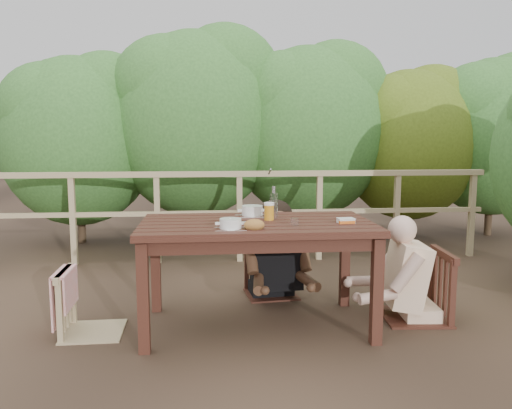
{
  "coord_description": "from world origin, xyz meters",
  "views": [
    {
      "loc": [
        -0.35,
        -3.63,
        1.39
      ],
      "look_at": [
        0.0,
        0.05,
        0.9
      ],
      "focal_mm": 36.06,
      "sensor_mm": 36.0,
      "label": 1
    }
  ],
  "objects": [
    {
      "name": "table",
      "position": [
        0.0,
        0.0,
        0.38
      ],
      "size": [
        1.66,
        0.93,
        0.77
      ],
      "primitive_type": "cube",
      "color": "#351911",
      "rests_on": "ground"
    },
    {
      "name": "hedge_row",
      "position": [
        0.4,
        3.2,
        1.9
      ],
      "size": [
        6.6,
        1.6,
        3.8
      ],
      "primitive_type": null,
      "color": "#305D26",
      "rests_on": "ground"
    },
    {
      "name": "tumbler",
      "position": [
        0.25,
        -0.18,
        0.8
      ],
      "size": [
        0.06,
        0.06,
        0.07
      ],
      "primitive_type": "cylinder",
      "color": "silver",
      "rests_on": "table"
    },
    {
      "name": "woman",
      "position": [
        0.2,
        0.75,
        0.66
      ],
      "size": [
        0.59,
        0.7,
        1.31
      ],
      "primitive_type": null,
      "rotation": [
        0.0,
        0.0,
        3.25
      ],
      "color": "black",
      "rests_on": "ground"
    },
    {
      "name": "ground",
      "position": [
        0.0,
        0.0,
        0.0
      ],
      "size": [
        60.0,
        60.0,
        0.0
      ],
      "primitive_type": "plane",
      "color": "#453123",
      "rests_on": "ground"
    },
    {
      "name": "chair_right",
      "position": [
        1.22,
        0.06,
        0.5
      ],
      "size": [
        0.53,
        0.53,
        0.99
      ],
      "primitive_type": "cube",
      "rotation": [
        0.0,
        0.0,
        -1.65
      ],
      "color": "#351911",
      "rests_on": "ground"
    },
    {
      "name": "chair_left",
      "position": [
        -1.17,
        -0.02,
        0.44
      ],
      "size": [
        0.44,
        0.44,
        0.87
      ],
      "primitive_type": "cube",
      "rotation": [
        0.0,
        0.0,
        1.59
      ],
      "color": "tan",
      "rests_on": "ground"
    },
    {
      "name": "bread_roll",
      "position": [
        -0.04,
        -0.28,
        0.81
      ],
      "size": [
        0.14,
        0.11,
        0.08
      ],
      "primitive_type": "ellipsoid",
      "color": "#A77B37",
      "rests_on": "table"
    },
    {
      "name": "railing",
      "position": [
        0.0,
        2.0,
        0.51
      ],
      "size": [
        5.6,
        0.1,
        1.01
      ],
      "primitive_type": "cube",
      "color": "tan",
      "rests_on": "ground"
    },
    {
      "name": "butter_tub",
      "position": [
        0.62,
        -0.11,
        0.79
      ],
      "size": [
        0.12,
        0.09,
        0.05
      ],
      "primitive_type": "cube",
      "rotation": [
        0.0,
        0.0,
        0.08
      ],
      "color": "white",
      "rests_on": "table"
    },
    {
      "name": "diner_right",
      "position": [
        1.25,
        0.06,
        0.66
      ],
      "size": [
        0.69,
        0.58,
        1.31
      ],
      "primitive_type": null,
      "rotation": [
        0.0,
        0.0,
        1.49
      ],
      "color": "beige",
      "rests_on": "ground"
    },
    {
      "name": "soup_near",
      "position": [
        -0.2,
        -0.25,
        0.81
      ],
      "size": [
        0.25,
        0.25,
        0.08
      ],
      "primitive_type": "cylinder",
      "color": "silver",
      "rests_on": "table"
    },
    {
      "name": "bottle",
      "position": [
        0.14,
        0.14,
        0.9
      ],
      "size": [
        0.06,
        0.06,
        0.26
      ],
      "primitive_type": "cylinder",
      "color": "silver",
      "rests_on": "table"
    },
    {
      "name": "beer_glass",
      "position": [
        0.1,
        0.07,
        0.84
      ],
      "size": [
        0.07,
        0.07,
        0.14
      ],
      "primitive_type": "cylinder",
      "color": "gold",
      "rests_on": "table"
    },
    {
      "name": "soup_far",
      "position": [
        -0.01,
        0.29,
        0.81
      ],
      "size": [
        0.28,
        0.28,
        0.09
      ],
      "primitive_type": "cylinder",
      "color": "silver",
      "rests_on": "table"
    },
    {
      "name": "chair_far",
      "position": [
        0.2,
        0.73,
        0.43
      ],
      "size": [
        0.47,
        0.47,
        0.86
      ],
      "primitive_type": "cube",
      "rotation": [
        0.0,
        0.0,
        0.1
      ],
      "color": "#351911",
      "rests_on": "ground"
    }
  ]
}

